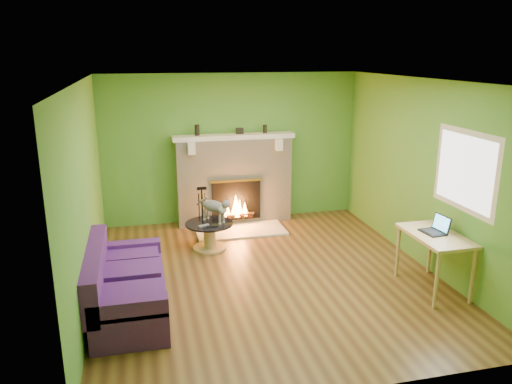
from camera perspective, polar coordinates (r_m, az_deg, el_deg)
floor at (r=6.90m, az=1.27°, el=-9.51°), size 5.00×5.00×0.00m
ceiling at (r=6.25m, az=1.42°, el=12.61°), size 5.00×5.00×0.00m
wall_back at (r=8.83m, az=-2.78°, el=5.01°), size 5.00×0.00×5.00m
wall_front at (r=4.21m, az=10.06°, el=-7.48°), size 5.00×0.00×5.00m
wall_left at (r=6.29m, az=-18.92°, el=-0.26°), size 0.00×5.00×5.00m
wall_right at (r=7.33m, az=18.62°, el=1.98°), size 0.00×5.00×5.00m
window_frame at (r=6.55m, az=22.81°, el=2.24°), size 0.00×1.20×1.20m
window_pane at (r=6.55m, az=22.76°, el=2.23°), size 0.00×1.06×1.06m
fireplace at (r=8.77m, az=-2.51°, el=1.40°), size 2.10×0.46×1.58m
hearth at (r=8.51m, az=-1.79°, el=-4.38°), size 1.50×0.75×0.03m
mantel at (r=8.59m, az=-2.55°, el=6.34°), size 2.10×0.28×0.08m
sofa at (r=6.09m, az=-14.83°, el=-10.44°), size 0.85×1.78×0.80m
coffee_table at (r=7.73m, az=-5.34°, el=-4.77°), size 0.74×0.74×0.42m
desk at (r=6.66m, az=19.83°, el=-5.29°), size 0.59×1.01×0.75m
cat at (r=7.67m, az=-4.87°, el=-1.96°), size 0.59×0.65×0.40m
remote_silver at (r=7.55m, az=-6.00°, el=-3.82°), size 0.17×0.10×0.02m
remote_black at (r=7.51m, az=-5.03°, el=-3.91°), size 0.16×0.05×0.02m
laptop at (r=6.62m, az=19.61°, el=-3.51°), size 0.30×0.33×0.23m
fire_tools at (r=8.43m, az=-6.16°, el=-1.86°), size 0.20×0.20×0.75m
mantel_vase_left at (r=8.51m, az=-6.75°, el=7.04°), size 0.08×0.08×0.18m
mantel_vase_right at (r=8.72m, az=1.03°, el=7.23°), size 0.07×0.07×0.14m
mantel_box at (r=8.63m, az=-1.87°, el=6.99°), size 0.12×0.08×0.10m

